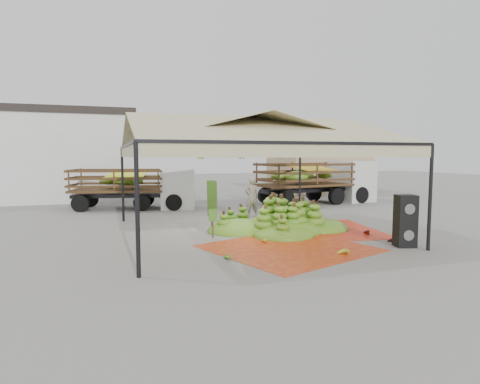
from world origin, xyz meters
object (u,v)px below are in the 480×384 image
object	(u,v)px
banana_heap	(282,215)
truck_left	(139,183)
speaker_stack	(405,221)
truck_right	(321,177)
vendor	(252,197)

from	to	relation	value
banana_heap	truck_left	world-z (taller)	truck_left
banana_heap	truck_left	bearing A→B (deg)	119.83
banana_heap	speaker_stack	bearing A→B (deg)	-56.17
speaker_stack	truck_right	xyz separation A→B (m)	(3.19, 10.47, 0.68)
banana_heap	truck_left	distance (m)	8.90
speaker_stack	vendor	xyz separation A→B (m)	(-2.38, 6.64, 0.12)
banana_heap	vendor	distance (m)	3.14
speaker_stack	truck_right	size ratio (longest dim) A/B	0.22
vendor	banana_heap	bearing A→B (deg)	88.06
vendor	truck_left	bearing A→B (deg)	-48.64
speaker_stack	vendor	bearing A→B (deg)	125.35
speaker_stack	truck_right	distance (m)	10.97
vendor	speaker_stack	bearing A→B (deg)	107.33
speaker_stack	banana_heap	bearing A→B (deg)	139.43
vendor	truck_right	xyz separation A→B (m)	(5.57, 3.83, 0.57)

